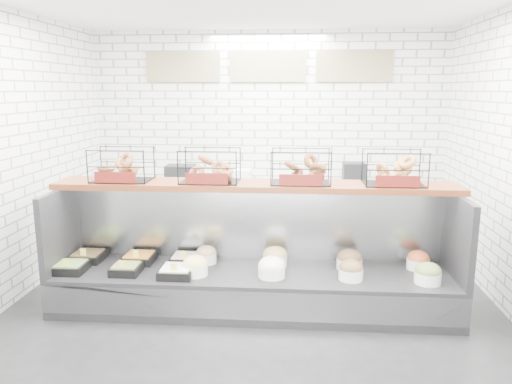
{
  "coord_description": "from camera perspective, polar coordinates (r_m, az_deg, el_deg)",
  "views": [
    {
      "loc": [
        0.4,
        -4.44,
        2.19
      ],
      "look_at": [
        0.02,
        0.45,
        1.18
      ],
      "focal_mm": 35.0,
      "sensor_mm": 36.0,
      "label": 1
    }
  ],
  "objects": [
    {
      "name": "ground",
      "position": [
        4.97,
        -0.6,
        -14.5
      ],
      "size": [
        5.5,
        5.5,
        0.0
      ],
      "primitive_type": "plane",
      "color": "black",
      "rests_on": "ground"
    },
    {
      "name": "room_shell",
      "position": [
        5.06,
        -0.04,
        10.17
      ],
      "size": [
        5.02,
        5.51,
        3.01
      ],
      "color": "white",
      "rests_on": "ground"
    },
    {
      "name": "display_case",
      "position": [
        5.15,
        -0.28,
        -9.53
      ],
      "size": [
        4.0,
        0.9,
        1.2
      ],
      "color": "black",
      "rests_on": "ground"
    },
    {
      "name": "bagel_shelf",
      "position": [
        5.04,
        -0.04,
        2.36
      ],
      "size": [
        4.1,
        0.5,
        0.4
      ],
      "color": "#512211",
      "rests_on": "display_case"
    },
    {
      "name": "prep_counter",
      "position": [
        7.09,
        1.1,
        -2.37
      ],
      "size": [
        4.0,
        0.6,
        1.2
      ],
      "color": "#93969B",
      "rests_on": "ground"
    }
  ]
}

